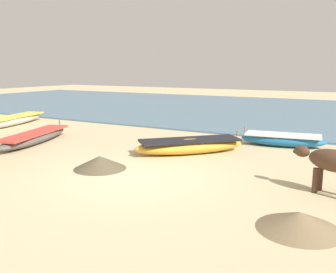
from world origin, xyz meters
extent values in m
plane|color=#CCB789|center=(0.00, 0.00, 0.00)|extent=(80.00, 80.00, 0.00)
cube|color=slate|center=(0.00, 17.04, 0.04)|extent=(60.00, 20.00, 0.08)
ellipsoid|color=beige|center=(-10.37, 4.27, 0.23)|extent=(2.10, 5.06, 0.47)
cube|color=#EAD84C|center=(-10.37, 4.27, 0.43)|extent=(1.94, 4.48, 0.07)
cube|color=olive|center=(-10.45, 4.63, 0.36)|extent=(0.82, 0.31, 0.04)
cylinder|color=olive|center=(-10.91, 6.49, 0.57)|extent=(0.06, 0.06, 0.20)
ellipsoid|color=gold|center=(0.12, 3.18, 0.25)|extent=(3.42, 3.43, 0.50)
cube|color=black|center=(0.12, 3.18, 0.46)|extent=(3.09, 3.09, 0.07)
cube|color=olive|center=(0.33, 3.38, 0.39)|extent=(0.70, 0.70, 0.04)
cylinder|color=olive|center=(1.37, 4.43, 0.60)|extent=(0.06, 0.06, 0.20)
ellipsoid|color=#1E669E|center=(2.63, 5.89, 0.23)|extent=(3.13, 1.34, 0.46)
cube|color=white|center=(2.63, 5.89, 0.42)|extent=(2.77, 1.27, 0.07)
cube|color=olive|center=(2.40, 5.86, 0.36)|extent=(0.23, 0.81, 0.04)
cylinder|color=olive|center=(1.24, 5.71, 0.56)|extent=(0.06, 0.06, 0.20)
ellipsoid|color=#5B5651|center=(-5.82, 1.82, 0.22)|extent=(2.06, 4.31, 0.43)
cube|color=#CC3F33|center=(-5.82, 1.82, 0.40)|extent=(1.89, 3.81, 0.07)
cube|color=olive|center=(-5.91, 2.12, 0.34)|extent=(0.76, 0.33, 0.04)
cylinder|color=olive|center=(-6.37, 3.68, 0.53)|extent=(0.06, 0.06, 0.20)
ellipsoid|color=#4C3323|center=(4.73, 1.03, 0.80)|extent=(1.26, 0.84, 0.51)
ellipsoid|color=#4C3323|center=(4.00, 1.29, 0.89)|extent=(0.44, 0.35, 0.28)
sphere|color=#2D2119|center=(3.84, 1.34, 0.86)|extent=(0.14, 0.14, 0.11)
cylinder|color=#4C3323|center=(4.37, 1.02, 0.29)|extent=(0.12, 0.12, 0.59)
cylinder|color=#4C3323|center=(4.45, 1.26, 0.29)|extent=(0.12, 0.12, 0.59)
cone|color=#7A6647|center=(4.39, -1.22, 0.17)|extent=(2.14, 2.14, 0.33)
cone|color=brown|center=(-1.32, 0.21, 0.19)|extent=(2.00, 2.00, 0.37)
camera|label=1|loc=(5.30, -7.72, 2.85)|focal=38.99mm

